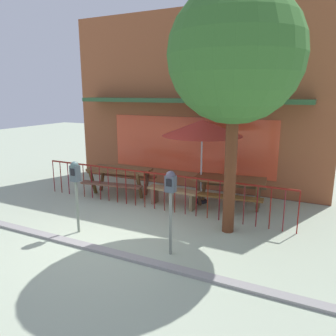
{
  "coord_description": "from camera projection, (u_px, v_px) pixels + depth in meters",
  "views": [
    {
      "loc": [
        3.85,
        -4.92,
        2.94
      ],
      "look_at": [
        0.19,
        2.5,
        1.02
      ],
      "focal_mm": 35.05,
      "sensor_mm": 36.0,
      "label": 1
    }
  ],
  "objects": [
    {
      "name": "picnic_table_right",
      "position": [
        230.0,
        184.0,
        8.5
      ],
      "size": [
        1.94,
        1.55,
        0.79
      ],
      "color": "brown",
      "rests_on": "ground"
    },
    {
      "name": "street_tree",
      "position": [
        235.0,
        56.0,
        6.29
      ],
      "size": [
        2.65,
        2.65,
        4.96
      ],
      "color": "#5A2E19",
      "rests_on": "ground"
    },
    {
      "name": "patio_bench",
      "position": [
        173.0,
        194.0,
        8.57
      ],
      "size": [
        1.41,
        0.38,
        0.48
      ],
      "color": "#96794F",
      "rests_on": "ground"
    },
    {
      "name": "parking_meter_near",
      "position": [
        171.0,
        191.0,
        5.82
      ],
      "size": [
        0.18,
        0.17,
        1.59
      ],
      "color": "slate",
      "rests_on": "ground"
    },
    {
      "name": "picnic_table_left",
      "position": [
        120.0,
        174.0,
        9.55
      ],
      "size": [
        1.97,
        1.6,
        0.79
      ],
      "color": "brown",
      "rests_on": "ground"
    },
    {
      "name": "patio_umbrella",
      "position": [
        202.0,
        128.0,
        8.53
      ],
      "size": [
        2.11,
        2.11,
        2.25
      ],
      "color": "black",
      "rests_on": "ground"
    },
    {
      "name": "parking_meter_far",
      "position": [
        75.0,
        178.0,
        6.8
      ],
      "size": [
        0.18,
        0.17,
        1.55
      ],
      "color": "gray",
      "rests_on": "ground"
    },
    {
      "name": "patio_fence_front",
      "position": [
        154.0,
        184.0,
        8.31
      ],
      "size": [
        6.91,
        0.04,
        0.97
      ],
      "color": "maroon",
      "rests_on": "ground"
    },
    {
      "name": "ground",
      "position": [
        105.0,
        241.0,
        6.62
      ],
      "size": [
        40.0,
        40.0,
        0.0
      ],
      "primitive_type": "plane",
      "color": "#A3B096"
    },
    {
      "name": "curb_edge",
      "position": [
        93.0,
        249.0,
        6.29
      ],
      "size": [
        11.47,
        0.2,
        0.11
      ],
      "primitive_type": "cube",
      "color": "gray",
      "rests_on": "ground"
    },
    {
      "name": "pub_storefront",
      "position": [
        193.0,
        102.0,
        10.04
      ],
      "size": [
        8.2,
        1.27,
        5.33
      ],
      "color": "#4F241F",
      "rests_on": "ground"
    }
  ]
}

